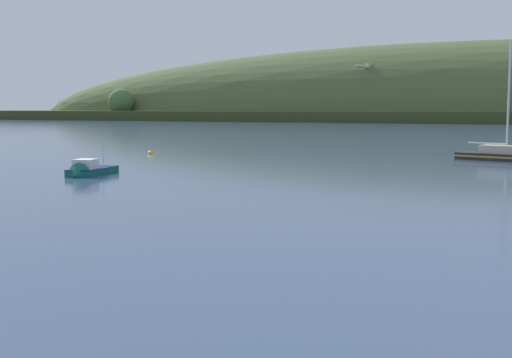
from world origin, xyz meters
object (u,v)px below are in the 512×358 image
(sailboat_outer_reach, at_px, (508,158))
(fishing_boat_moored, at_px, (89,172))
(dockside_crane, at_px, (368,93))
(mooring_buoy_foreground, at_px, (150,154))

(sailboat_outer_reach, bearing_deg, fishing_boat_moored, -117.56)
(dockside_crane, bearing_deg, fishing_boat_moored, 16.77)
(fishing_boat_moored, bearing_deg, sailboat_outer_reach, 125.39)
(dockside_crane, distance_m, fishing_boat_moored, 210.11)
(dockside_crane, distance_m, mooring_buoy_foreground, 186.15)
(sailboat_outer_reach, bearing_deg, dockside_crane, 126.66)
(mooring_buoy_foreground, bearing_deg, sailboat_outer_reach, 12.72)
(sailboat_outer_reach, bearing_deg, mooring_buoy_foreground, -153.62)
(sailboat_outer_reach, distance_m, mooring_buoy_foreground, 38.84)
(dockside_crane, height_order, sailboat_outer_reach, dockside_crane)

